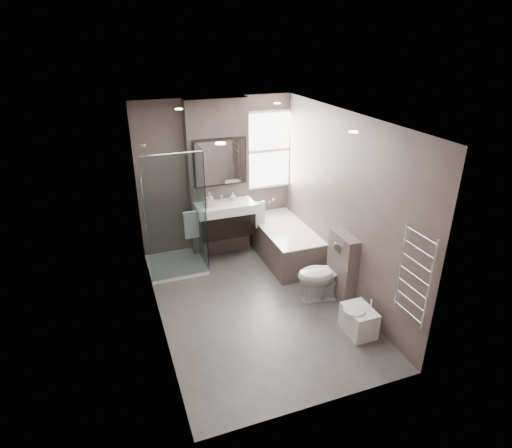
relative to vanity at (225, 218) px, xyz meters
name	(u,v)px	position (x,y,z in m)	size (l,w,h in m)	color
room	(255,220)	(0.00, -1.43, 0.56)	(2.70, 3.90, 2.70)	#504C49
vanity_pier	(218,179)	(0.00, 0.35, 0.56)	(1.00, 0.25, 2.60)	brown
vanity	(225,218)	(0.00, 0.00, 0.00)	(0.95, 0.47, 0.66)	black
mirror_cabinet	(220,162)	(0.00, 0.19, 0.89)	(0.86, 0.08, 0.76)	black
towel_left	(192,225)	(-0.56, -0.02, -0.02)	(0.24, 0.06, 0.44)	silver
towel_right	(258,215)	(0.56, -0.02, -0.02)	(0.24, 0.06, 0.44)	silver
shower_enclosure	(181,241)	(-0.75, -0.08, -0.25)	(0.90, 0.90, 2.00)	white
bathtub	(284,241)	(0.92, -0.33, -0.43)	(0.75, 1.60, 0.57)	brown
window	(267,151)	(0.90, 0.45, 0.93)	(0.98, 0.06, 1.33)	white
toilet	(324,275)	(0.97, -1.61, -0.36)	(0.43, 0.75, 0.76)	white
cistern_box	(342,267)	(1.21, -1.68, -0.24)	(0.19, 0.55, 1.00)	brown
bidet	(358,320)	(1.01, -2.46, -0.55)	(0.39, 0.45, 0.47)	white
towel_radiator	(415,275)	(1.25, -3.03, 0.38)	(0.03, 0.49, 1.10)	silver
soap_bottle_a	(210,200)	(-0.25, -0.03, 0.37)	(0.10, 0.10, 0.22)	white
soap_bottle_b	(233,196)	(0.17, 0.11, 0.32)	(0.10, 0.10, 0.13)	white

